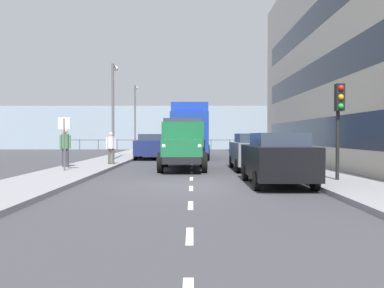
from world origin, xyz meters
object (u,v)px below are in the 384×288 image
Objects in this scene: car_black_kerbside_near at (277,158)px; car_navy_oppositeside_0 at (151,146)px; pedestrian_couple_b at (111,145)px; traffic_light_near at (339,110)px; car_white_oppositeside_2 at (164,143)px; lorry_cargo_blue at (190,129)px; pedestrian_near_railing at (65,144)px; lamp_post_far at (135,112)px; street_sign at (64,134)px; truck_vintage_green at (183,145)px; car_grey_kerbside_1 at (251,151)px; lamp_post_promenade at (113,102)px; car_maroon_oppositeside_1 at (158,144)px.

car_navy_oppositeside_0 is (5.62, -13.83, 0.00)m from car_black_kerbside_near.
traffic_light_near is (-9.08, 7.02, 1.35)m from pedestrian_couple_b.
car_navy_oppositeside_0 is 11.84m from car_white_oppositeside_2.
lorry_cargo_blue is 11.17m from pedestrian_near_railing.
car_black_kerbside_near is 0.67× the size of lamp_post_far.
pedestrian_near_railing is 0.80× the size of street_sign.
pedestrian_couple_b is at bearing -136.51° from pedestrian_near_railing.
car_grey_kerbside_1 is (-3.22, 0.03, -0.28)m from truck_vintage_green.
lorry_cargo_blue is 6.17m from lamp_post_promenade.
car_grey_kerbside_1 is at bearing 112.05° from car_maroon_oppositeside_1.
car_grey_kerbside_1 is (-2.97, 9.54, -1.18)m from lorry_cargo_blue.
car_maroon_oppositeside_1 is at bearing -67.95° from car_grey_kerbside_1.
car_white_oppositeside_2 is 1.34× the size of traffic_light_near.
lorry_cargo_blue is 4.58× the size of pedestrian_near_railing.
car_black_kerbside_near is at bearing 101.18° from lorry_cargo_blue.
car_black_kerbside_near is 14.06m from lamp_post_promenade.
lorry_cargo_blue is 4.97× the size of pedestrian_couple_b.
car_maroon_oppositeside_1 is at bearing -73.81° from car_black_kerbside_near.
pedestrian_couple_b is at bearing 78.43° from car_navy_oppositeside_0.
pedestrian_near_railing is (3.15, 20.15, 0.31)m from car_white_oppositeside_2.
traffic_light_near reaches higher than street_sign.
traffic_light_near is (-2.10, -0.20, 1.58)m from car_black_kerbside_near.
lorry_cargo_blue is at bearing -71.11° from traffic_light_near.
truck_vintage_green is 6.39m from car_black_kerbside_near.
pedestrian_near_railing is at bearing -32.17° from car_black_kerbside_near.
car_black_kerbside_near is (-2.97, 15.02, -1.18)m from lorry_cargo_blue.
lamp_post_far reaches higher than lorry_cargo_blue.
traffic_light_near reaches higher than car_grey_kerbside_1.
lamp_post_far is (8.07, -23.10, 2.91)m from car_black_kerbside_near.
street_sign is at bearing -18.47° from traffic_light_near.
car_white_oppositeside_2 is 0.71× the size of lamp_post_far.
car_black_kerbside_near is 1.81× the size of street_sign.
car_maroon_oppositeside_1 is 6.30m from car_white_oppositeside_2.
car_maroon_oppositeside_1 is 2.34× the size of pedestrian_near_railing.
car_grey_kerbside_1 is 5.91m from traffic_light_near.
car_navy_oppositeside_0 is 4.25m from lamp_post_promenade.
truck_vintage_green reaches higher than car_black_kerbside_near.
lamp_post_far is (4.86, -17.59, 2.62)m from truck_vintage_green.
lamp_post_promenade reaches higher than car_white_oppositeside_2.
truck_vintage_green reaches higher than car_white_oppositeside_2.
car_navy_oppositeside_0 is 5.54m from car_maroon_oppositeside_1.
truck_vintage_green is 4.13m from pedestrian_couple_b.
lamp_post_far is 2.70× the size of street_sign.
car_navy_oppositeside_0 is at bearing -56.02° from car_grey_kerbside_1.
lorry_cargo_blue is 2.02× the size of car_black_kerbside_near.
truck_vintage_green is at bearing -0.50° from car_grey_kerbside_1.
car_grey_kerbside_1 is 14.98m from car_maroon_oppositeside_1.
traffic_light_near is (-7.73, 19.18, 1.58)m from car_maroon_oppositeside_1.
lorry_cargo_blue is 1.91× the size of car_white_oppositeside_2.
car_white_oppositeside_2 is 2.60× the size of pedestrian_couple_b.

